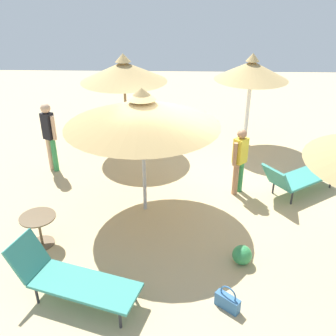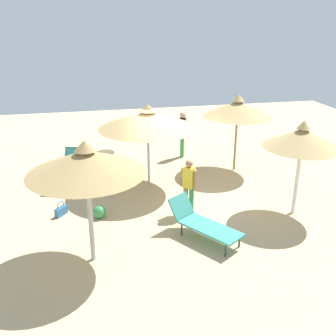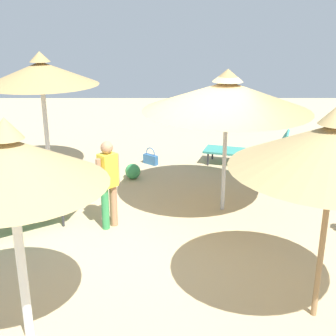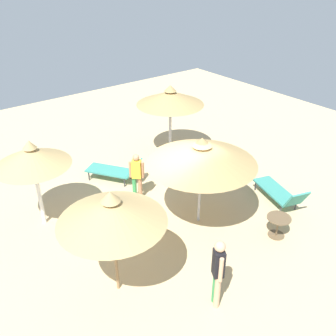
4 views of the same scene
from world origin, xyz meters
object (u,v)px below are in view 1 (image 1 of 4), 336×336
object	(u,v)px
person_standing_edge	(240,158)
lounge_chair_near_left	(70,278)
person_standing_front	(49,133)
lounge_chair_back	(297,177)
side_table_round	(39,225)
handbag	(228,301)
parasol_umbrella_far_left	(252,71)
beach_ball	(242,255)
parasol_umbrella_far_right	(124,71)
parasol_umbrella_near_right	(142,112)

from	to	relation	value
person_standing_edge	lounge_chair_near_left	bearing A→B (deg)	-42.22
person_standing_front	lounge_chair_back	bearing A→B (deg)	80.47
person_standing_edge	side_table_round	distance (m)	4.38
handbag	person_standing_front	bearing A→B (deg)	-138.10
person_standing_edge	handbag	distance (m)	3.54
parasol_umbrella_far_left	beach_ball	bearing A→B (deg)	-8.96
parasol_umbrella_far_left	person_standing_front	xyz separation A→B (m)	(1.86, -5.12, -1.13)
lounge_chair_back	person_standing_front	world-z (taller)	person_standing_front
lounge_chair_near_left	person_standing_front	world-z (taller)	person_standing_front
lounge_chair_back	beach_ball	world-z (taller)	lounge_chair_back
parasol_umbrella_far_left	lounge_chair_back	size ratio (longest dim) A/B	1.35
lounge_chair_near_left	person_standing_front	size ratio (longest dim) A/B	1.18
lounge_chair_near_left	person_standing_front	bearing A→B (deg)	-159.97
parasol_umbrella_far_right	parasol_umbrella_far_left	xyz separation A→B (m)	(-0.40, 3.42, -0.05)
lounge_chair_near_left	beach_ball	world-z (taller)	lounge_chair_near_left
parasol_umbrella_far_left	side_table_round	xyz separation A→B (m)	(4.82, -4.47, -1.72)
parasol_umbrella_near_right	parasol_umbrella_far_left	bearing A→B (deg)	143.54
person_standing_edge	handbag	bearing A→B (deg)	-9.75
handbag	side_table_round	distance (m)	3.60
parasol_umbrella_far_left	beach_ball	xyz separation A→B (m)	(5.23, -0.82, -1.97)
side_table_round	lounge_chair_back	bearing A→B (deg)	110.81
beach_ball	parasol_umbrella_far_left	bearing A→B (deg)	171.04
lounge_chair_back	beach_ball	size ratio (longest dim) A/B	5.62
lounge_chair_back	parasol_umbrella_far_right	bearing A→B (deg)	-120.42
parasol_umbrella_far_left	person_standing_front	bearing A→B (deg)	-70.05
parasol_umbrella_near_right	handbag	xyz separation A→B (m)	(2.67, 1.46, -2.03)
parasol_umbrella_far_right	handbag	world-z (taller)	parasol_umbrella_far_right
lounge_chair_back	person_standing_front	bearing A→B (deg)	-99.53
parasol_umbrella_far_left	side_table_round	size ratio (longest dim) A/B	4.02
lounge_chair_back	handbag	bearing A→B (deg)	-29.32
parasol_umbrella_far_right	side_table_round	xyz separation A→B (m)	(4.41, -1.05, -1.77)
parasol_umbrella_near_right	parasol_umbrella_far_left	distance (m)	4.45
person_standing_front	lounge_chair_near_left	bearing A→B (deg)	20.03
parasol_umbrella_far_right	lounge_chair_back	world-z (taller)	parasol_umbrella_far_right
side_table_round	beach_ball	distance (m)	3.68
person_standing_front	person_standing_edge	distance (m)	4.63
parasol_umbrella_far_right	lounge_chair_near_left	world-z (taller)	parasol_umbrella_far_right
parasol_umbrella_near_right	parasol_umbrella_far_left	size ratio (longest dim) A/B	1.15
parasol_umbrella_far_right	beach_ball	size ratio (longest dim) A/B	7.73
handbag	beach_ball	world-z (taller)	handbag
lounge_chair_back	beach_ball	distance (m)	2.86
parasol_umbrella_far_left	beach_ball	world-z (taller)	parasol_umbrella_far_left
side_table_round	person_standing_edge	bearing A→B (deg)	117.13
parasol_umbrella_near_right	handbag	bearing A→B (deg)	28.71
lounge_chair_near_left	side_table_round	xyz separation A→B (m)	(-1.29, -0.90, 0.01)
parasol_umbrella_far_left	person_standing_edge	distance (m)	3.16
person_standing_edge	parasol_umbrella_far_right	bearing A→B (deg)	-130.68
parasol_umbrella_near_right	lounge_chair_back	bearing A→B (deg)	102.36
parasol_umbrella_far_right	side_table_round	size ratio (longest dim) A/B	4.09
person_standing_front	parasol_umbrella_far_left	bearing A→B (deg)	109.95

